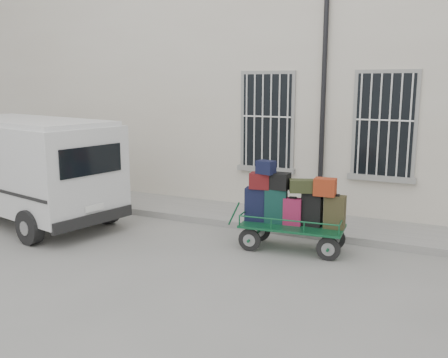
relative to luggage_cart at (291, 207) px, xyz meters
name	(u,v)px	position (x,y,z in m)	size (l,w,h in m)	color
ground	(230,250)	(-1.01, -0.55, -0.84)	(80.00, 80.00, 0.00)	slate
building	(313,88)	(-1.01, 4.95, 2.16)	(24.00, 5.15, 6.00)	beige
sidewalk	(270,219)	(-1.01, 1.65, -0.76)	(24.00, 1.70, 0.15)	gray
luggage_cart	(291,207)	(0.00, 0.00, 0.00)	(2.29, 1.03, 1.71)	black
van	(28,164)	(-6.00, -0.66, 0.52)	(4.98, 2.92, 2.36)	silver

